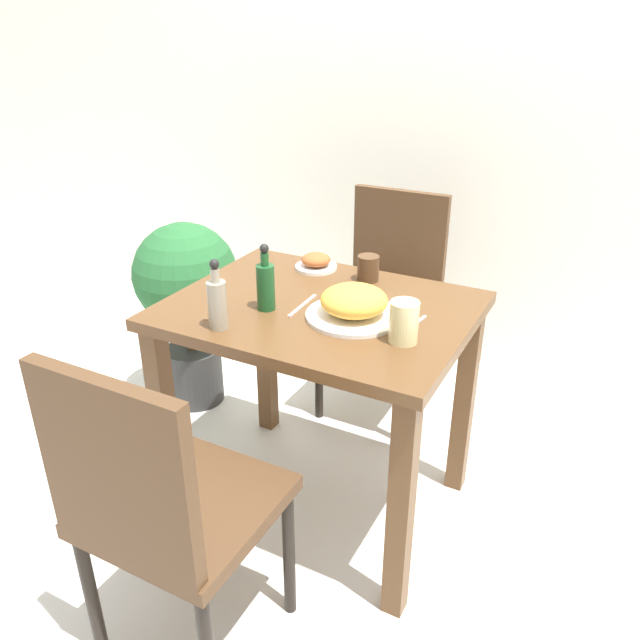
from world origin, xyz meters
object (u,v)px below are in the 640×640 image
chair_far (387,290)px  condiment_bottle (266,284)px  chair_near (162,504)px  potted_plant_left (187,291)px  juice_glass (404,322)px  sauce_bottle (217,302)px  drink_cup (368,268)px  side_plate (316,262)px  food_plate (354,304)px

chair_far → condiment_bottle: 0.87m
chair_near → potted_plant_left: bearing=-53.9°
chair_far → potted_plant_left: 0.82m
juice_glass → sauce_bottle: bearing=-161.6°
drink_cup → sauce_bottle: 0.56m
juice_glass → side_plate: bearing=141.2°
chair_near → juice_glass: (0.35, 0.59, 0.29)m
chair_far → side_plate: (-0.09, -0.45, 0.25)m
side_plate → condiment_bottle: size_ratio=0.71×
drink_cup → juice_glass: bearing=-54.0°
chair_near → condiment_bottle: bearing=-82.1°
sauce_bottle → potted_plant_left: bearing=136.0°
chair_near → sauce_bottle: bearing=-72.9°
drink_cup → potted_plant_left: 0.88m
chair_near → juice_glass: chair_near is taller
chair_far → sauce_bottle: bearing=-96.7°
chair_near → side_plate: 1.00m
side_plate → chair_near: bearing=-83.5°
potted_plant_left → chair_far: bearing=28.0°
chair_near → juice_glass: bearing=-120.4°
chair_far → side_plate: bearing=-101.4°
food_plate → juice_glass: juice_glass is taller
juice_glass → condiment_bottle: bearing=178.9°
condiment_bottle → potted_plant_left: 0.85m
condiment_bottle → juice_glass: bearing=-1.1°
chair_near → sauce_bottle: 0.55m
condiment_bottle → sauce_bottle: bearing=-106.4°
drink_cup → juice_glass: size_ratio=0.73×
chair_far → sauce_bottle: 1.03m
juice_glass → potted_plant_left: size_ratio=0.14×
chair_near → condiment_bottle: condiment_bottle is taller
food_plate → juice_glass: (0.18, -0.07, 0.01)m
chair_near → sauce_bottle: size_ratio=4.52×
side_plate → condiment_bottle: bearing=-85.9°
food_plate → potted_plant_left: size_ratio=0.34×
juice_glass → food_plate: bearing=157.4°
food_plate → side_plate: food_plate is taller
sauce_bottle → drink_cup: bearing=66.6°
side_plate → potted_plant_left: 0.69m
food_plate → sauce_bottle: bearing=-142.3°
drink_cup → juice_glass: juice_glass is taller
chair_far → drink_cup: chair_far is taller
drink_cup → potted_plant_left: size_ratio=0.10×
drink_cup → side_plate: bearing=176.4°
chair_far → food_plate: size_ratio=3.29×
food_plate → juice_glass: 0.19m
side_plate → potted_plant_left: (-0.64, 0.06, -0.26)m
sauce_bottle → condiment_bottle: 0.18m
side_plate → sauce_bottle: 0.53m
food_plate → drink_cup: bearing=105.8°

